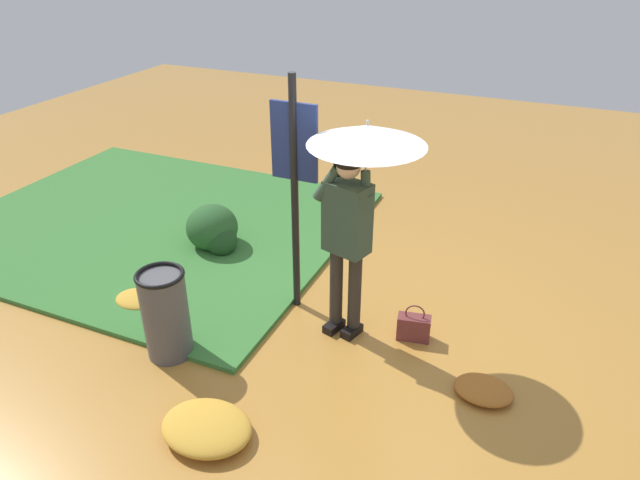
{
  "coord_description": "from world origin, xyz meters",
  "views": [
    {
      "loc": [
        1.46,
        -4.13,
        3.35
      ],
      "look_at": [
        -0.36,
        0.04,
        0.85
      ],
      "focal_mm": 32.17,
      "sensor_mm": 36.0,
      "label": 1
    }
  ],
  "objects_px": {
    "person_with_umbrella": "(358,178)",
    "handbag": "(414,327)",
    "info_sign_post": "(295,170)",
    "trash_bin": "(166,314)"
  },
  "relations": [
    {
      "from": "person_with_umbrella",
      "to": "handbag",
      "type": "bearing_deg",
      "value": 12.55
    },
    {
      "from": "person_with_umbrella",
      "to": "handbag",
      "type": "height_order",
      "value": "person_with_umbrella"
    },
    {
      "from": "person_with_umbrella",
      "to": "handbag",
      "type": "xyz_separation_m",
      "value": [
        0.55,
        0.12,
        -1.42
      ]
    },
    {
      "from": "handbag",
      "to": "trash_bin",
      "type": "distance_m",
      "value": 2.22
    },
    {
      "from": "handbag",
      "to": "person_with_umbrella",
      "type": "bearing_deg",
      "value": -167.45
    },
    {
      "from": "info_sign_post",
      "to": "handbag",
      "type": "relative_size",
      "value": 6.22
    },
    {
      "from": "person_with_umbrella",
      "to": "info_sign_post",
      "type": "relative_size",
      "value": 0.89
    },
    {
      "from": "person_with_umbrella",
      "to": "info_sign_post",
      "type": "bearing_deg",
      "value": 163.3
    },
    {
      "from": "person_with_umbrella",
      "to": "handbag",
      "type": "relative_size",
      "value": 5.53
    },
    {
      "from": "person_with_umbrella",
      "to": "info_sign_post",
      "type": "distance_m",
      "value": 0.71
    }
  ]
}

